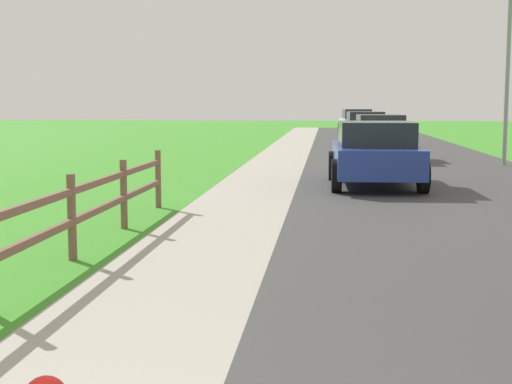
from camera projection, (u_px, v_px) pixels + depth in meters
name	position (u px, v px, depth m)	size (l,w,h in m)	color
ground_plane	(307.00, 158.00, 26.98)	(120.00, 120.00, 0.00)	#3E9229
road_asphalt	(399.00, 155.00, 28.62)	(7.00, 66.00, 0.01)	#3C3C3C
curb_concrete	(233.00, 154.00, 29.24)	(6.00, 66.00, 0.01)	#A7A192
grass_verge	(196.00, 154.00, 29.38)	(5.00, 66.00, 0.00)	#3E9229
rail_fence	(34.00, 226.00, 8.11)	(0.11, 12.09, 1.10)	brown
parked_suv_blue	(375.00, 153.00, 17.72)	(2.21, 4.40, 1.55)	navy
parked_car_beige	(380.00, 137.00, 26.49)	(2.14, 4.68, 1.59)	#C6B793
parked_car_silver	(365.00, 128.00, 36.00)	(2.23, 5.04, 1.59)	#B7BABF
parked_car_white	(357.00, 122.00, 46.79)	(2.31, 5.04, 1.64)	white
street_lamp	(512.00, 49.00, 23.46)	(1.17, 0.20, 6.19)	gray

